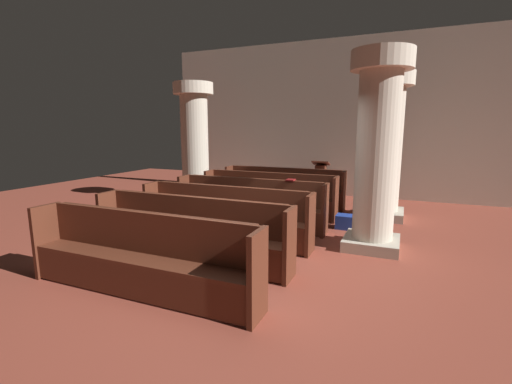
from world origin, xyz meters
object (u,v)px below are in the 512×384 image
(pew_row_4, at_px, (190,229))
(pillar_aisle_side, at_px, (385,144))
(hymn_book, at_px, (291,180))
(pew_row_2, at_px, (250,202))
(pillar_aisle_rear, at_px, (377,149))
(pew_row_0, at_px, (283,186))
(kneeler_box_blue, at_px, (345,222))
(pew_row_5, at_px, (140,253))
(pillar_far_side, at_px, (195,141))
(lectern, at_px, (320,182))
(pew_row_1, at_px, (268,193))
(pew_row_3, at_px, (225,213))

(pew_row_4, distance_m, pillar_aisle_side, 4.80)
(pew_row_4, height_order, hymn_book, hymn_book)
(pew_row_2, xyz_separation_m, pillar_aisle_rear, (2.42, -0.42, 1.14))
(pew_row_0, relative_size, kneeler_box_blue, 8.57)
(pew_row_5, relative_size, pillar_far_side, 0.99)
(pew_row_2, relative_size, lectern, 2.90)
(pew_row_0, height_order, pew_row_2, same)
(hymn_book, bearing_deg, pew_row_0, 112.27)
(pew_row_5, bearing_deg, hymn_book, 76.68)
(pew_row_1, bearing_deg, pew_row_0, 90.00)
(pew_row_2, distance_m, lectern, 3.57)
(lectern, bearing_deg, pew_row_4, -96.66)
(pew_row_1, bearing_deg, kneeler_box_blue, -14.59)
(pew_row_2, distance_m, pillar_aisle_side, 3.24)
(pew_row_1, bearing_deg, pew_row_2, -90.00)
(pew_row_2, bearing_deg, pew_row_4, -90.00)
(hymn_book, bearing_deg, pillar_aisle_side, 45.84)
(pew_row_3, relative_size, lectern, 2.90)
(pew_row_1, height_order, kneeler_box_blue, pew_row_1)
(pew_row_1, distance_m, lectern, 2.52)
(pew_row_2, distance_m, hymn_book, 0.95)
(pew_row_0, bearing_deg, hymn_book, -67.73)
(hymn_book, bearing_deg, pew_row_5, -103.32)
(pew_row_0, relative_size, pillar_aisle_rear, 0.99)
(pew_row_2, bearing_deg, hymn_book, 12.66)
(pew_row_4, height_order, pillar_aisle_rear, pillar_aisle_rear)
(pew_row_5, xyz_separation_m, pillar_far_side, (-2.37, 4.94, 1.14))
(pew_row_1, distance_m, pillar_aisle_rear, 3.06)
(pew_row_2, distance_m, pillar_aisle_rear, 2.70)
(pew_row_5, bearing_deg, pillar_aisle_side, 64.48)
(pew_row_4, distance_m, kneeler_box_blue, 3.32)
(pillar_aisle_side, relative_size, pillar_aisle_rear, 1.00)
(pew_row_4, height_order, pillar_aisle_side, pillar_aisle_side)
(pew_row_1, bearing_deg, pillar_aisle_rear, -31.76)
(pew_row_3, distance_m, lectern, 4.63)
(pillar_far_side, relative_size, pillar_aisle_rear, 1.00)
(pew_row_5, height_order, lectern, lectern)
(hymn_book, bearing_deg, pew_row_4, -109.08)
(lectern, bearing_deg, pew_row_1, -105.18)
(pew_row_4, xyz_separation_m, kneeler_box_blue, (1.83, 2.75, -0.37))
(pew_row_3, height_order, lectern, lectern)
(hymn_book, height_order, kneeler_box_blue, hymn_book)
(pew_row_4, relative_size, pillar_aisle_side, 0.99)
(pew_row_2, xyz_separation_m, lectern, (0.66, 3.51, -0.06))
(pew_row_1, bearing_deg, pew_row_5, -90.00)
(pew_row_0, bearing_deg, lectern, 64.10)
(kneeler_box_blue, bearing_deg, pew_row_3, -137.65)
(pillar_aisle_rear, bearing_deg, pillar_far_side, 155.87)
(pew_row_4, distance_m, pew_row_5, 1.07)
(pew_row_4, distance_m, pillar_far_side, 4.68)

